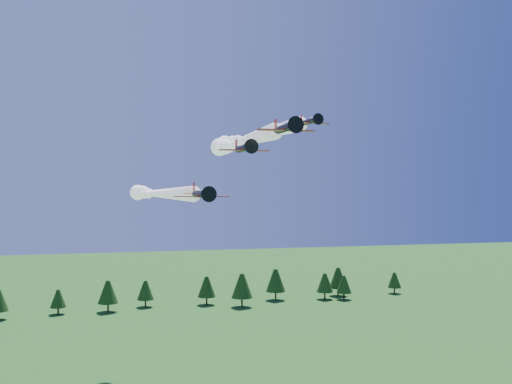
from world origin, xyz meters
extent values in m
cylinder|color=black|center=(2.32, -7.97, 49.25)|extent=(1.38, 6.21, 1.14)
cone|color=black|center=(2.46, -11.56, 49.25)|extent=(1.18, 1.07, 1.14)
cone|color=black|center=(2.49, -12.25, 49.25)|extent=(0.52, 0.53, 0.50)
cylinder|color=black|center=(2.49, -12.44, 49.25)|extent=(2.40, 0.14, 2.40)
cube|color=red|center=(2.34, -8.42, 48.88)|extent=(8.51, 1.86, 0.14)
cube|color=red|center=(2.17, -3.91, 49.30)|extent=(3.35, 1.10, 0.08)
cube|color=red|center=(2.16, -3.80, 50.22)|extent=(0.14, 1.09, 1.66)
ellipsoid|color=#93C8E3|center=(2.36, -9.00, 49.70)|extent=(0.87, 1.40, 0.71)
sphere|color=white|center=(1.12, 23.69, 49.25)|extent=(2.30, 2.30, 2.30)
sphere|color=white|center=(0.98, 27.53, 49.25)|extent=(3.00, 3.00, 3.00)
sphere|color=white|center=(0.83, 31.36, 49.25)|extent=(3.70, 3.70, 3.70)
cylinder|color=black|center=(-8.67, -0.70, 39.77)|extent=(1.80, 6.16, 1.12)
cone|color=black|center=(-8.27, -4.22, 39.77)|extent=(1.23, 1.13, 1.12)
cone|color=black|center=(-8.20, -4.89, 39.77)|extent=(0.55, 0.56, 0.49)
cylinder|color=black|center=(-8.17, -5.08, 39.77)|extent=(2.35, 0.31, 2.36)
cube|color=red|center=(-8.62, -1.15, 39.41)|extent=(8.43, 2.45, 0.13)
cube|color=red|center=(-9.12, 3.26, 39.82)|extent=(3.35, 1.32, 0.08)
cube|color=red|center=(-9.13, 3.37, 40.72)|extent=(0.22, 1.07, 1.63)
ellipsoid|color=#93C8E3|center=(-8.56, -1.71, 40.22)|extent=(0.96, 1.43, 0.70)
sphere|color=white|center=(-13.70, 43.62, 39.77)|extent=(2.30, 2.30, 2.30)
sphere|color=white|center=(-14.34, 49.26, 39.77)|extent=(3.00, 3.00, 3.00)
sphere|color=white|center=(-14.98, 54.90, 39.77)|extent=(3.70, 3.70, 3.70)
cylinder|color=black|center=(9.82, 2.48, 51.68)|extent=(1.28, 4.87, 0.89)
cone|color=black|center=(10.05, -0.32, 51.68)|extent=(0.95, 0.87, 0.89)
cone|color=black|center=(10.09, -0.85, 51.68)|extent=(0.42, 0.43, 0.39)
cylinder|color=black|center=(10.10, -1.00, 51.68)|extent=(1.87, 0.19, 1.87)
cube|color=red|center=(9.85, 2.13, 51.39)|extent=(6.67, 1.74, 0.11)
cube|color=red|center=(9.56, 5.63, 51.72)|extent=(2.64, 0.97, 0.06)
cube|color=red|center=(9.55, 5.72, 52.43)|extent=(0.15, 0.85, 1.29)
ellipsoid|color=#93C8E3|center=(9.88, 1.68, 52.03)|extent=(0.73, 1.12, 0.56)
sphere|color=white|center=(6.65, 40.88, 51.68)|extent=(2.30, 2.30, 2.30)
sphere|color=white|center=(6.25, 45.81, 51.68)|extent=(3.00, 3.00, 3.00)
sphere|color=white|center=(5.84, 50.73, 51.68)|extent=(3.70, 3.70, 3.70)
cylinder|color=black|center=(-0.45, 6.10, 47.34)|extent=(1.51, 6.25, 1.15)
cone|color=black|center=(-0.24, 2.49, 47.34)|extent=(1.21, 1.10, 1.15)
cone|color=black|center=(-0.20, 1.80, 47.34)|extent=(0.53, 0.55, 0.50)
cylinder|color=black|center=(-0.19, 1.61, 47.34)|extent=(2.41, 0.19, 2.41)
cube|color=red|center=(-0.43, 5.64, 46.97)|extent=(8.57, 2.05, 0.14)
cube|color=red|center=(-0.69, 10.17, 47.39)|extent=(3.38, 1.17, 0.08)
cube|color=red|center=(-0.70, 10.28, 48.31)|extent=(0.17, 1.09, 1.66)
ellipsoid|color=#93C8E3|center=(-0.39, 5.07, 47.79)|extent=(0.91, 1.42, 0.72)
cylinder|color=#382314|center=(22.95, 106.63, 1.62)|extent=(0.60, 0.60, 3.24)
cone|color=black|center=(22.95, 106.63, 7.40)|extent=(7.40, 7.40, 8.32)
cylinder|color=#382314|center=(11.73, 113.64, 1.40)|extent=(0.60, 0.60, 2.80)
cone|color=black|center=(11.73, 113.64, 6.41)|extent=(6.41, 6.41, 7.21)
cylinder|color=#382314|center=(-22.14, 109.99, 1.47)|extent=(0.60, 0.60, 2.93)
cone|color=black|center=(-22.14, 109.99, 6.70)|extent=(6.70, 6.70, 7.54)
cylinder|color=#382314|center=(-9.51, 115.18, 1.28)|extent=(0.60, 0.60, 2.56)
cone|color=black|center=(-9.51, 115.18, 5.85)|extent=(5.85, 5.85, 6.58)
cylinder|color=#382314|center=(37.88, 115.76, 1.60)|extent=(0.60, 0.60, 3.21)
cone|color=black|center=(37.88, 115.76, 7.33)|extent=(7.33, 7.33, 8.25)
cylinder|color=#382314|center=(86.98, 116.94, 1.16)|extent=(0.60, 0.60, 2.32)
cone|color=black|center=(86.98, 116.94, 5.31)|extent=(5.31, 5.31, 5.97)
cylinder|color=#382314|center=(-37.89, 110.39, 1.13)|extent=(0.60, 0.60, 2.26)
cone|color=black|center=(-37.89, 110.39, 5.17)|extent=(5.17, 5.17, 5.82)
cylinder|color=#382314|center=(63.61, 117.98, 1.52)|extent=(0.60, 0.60, 3.04)
cone|color=black|center=(63.61, 117.98, 6.94)|extent=(6.94, 6.94, 7.81)
cylinder|color=#382314|center=(56.10, 112.73, 1.35)|extent=(0.60, 0.60, 2.71)
cone|color=black|center=(56.10, 112.73, 6.19)|extent=(6.19, 6.19, 6.96)
cylinder|color=#382314|center=(62.71, 110.30, 1.24)|extent=(0.60, 0.60, 2.48)
cone|color=black|center=(62.71, 110.30, 5.68)|extent=(5.68, 5.68, 6.39)
camera|label=1|loc=(-22.30, -85.94, 40.15)|focal=40.00mm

